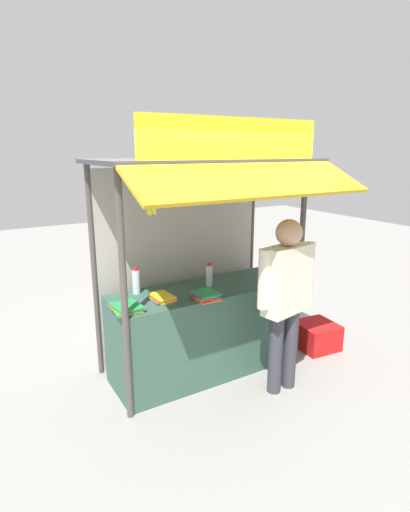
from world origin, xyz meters
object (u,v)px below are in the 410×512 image
object	(u,v)px
banana_bunch_inner_left	(151,205)
vendor_person	(286,291)
magazine_stack_back_left	(206,296)
banana_bunch_leftmost	(243,193)
water_bottle_back_right	(209,275)
magazine_stack_left	(162,298)
water_bottle_far_right	(136,281)
magazine_stack_mid_right	(127,307)
water_bottle_center	(266,264)
banana_bunch_inner_right	(300,188)
plastic_crate	(316,336)

from	to	relation	value
banana_bunch_inner_left	vendor_person	bearing A→B (deg)	-11.96
magazine_stack_back_left	banana_bunch_leftmost	xyz separation A→B (m)	(0.30, -0.16, 0.98)
water_bottle_back_right	magazine_stack_left	world-z (taller)	water_bottle_back_right
water_bottle_far_right	banana_bunch_inner_left	xyz separation A→B (m)	(-0.10, -0.67, 0.85)
water_bottle_far_right	magazine_stack_mid_right	size ratio (longest dim) A/B	0.85
water_bottle_center	banana_bunch_inner_right	world-z (taller)	banana_bunch_inner_right
banana_bunch_inner_right	plastic_crate	xyz separation A→B (m)	(0.61, 0.19, -1.82)
water_bottle_far_right	water_bottle_center	distance (m)	1.51
banana_bunch_inner_left	banana_bunch_leftmost	bearing A→B (deg)	0.07
magazine_stack_left	banana_bunch_leftmost	distance (m)	1.25
water_bottle_center	banana_bunch_inner_left	bearing A→B (deg)	-163.73
magazine_stack_back_left	banana_bunch_inner_left	world-z (taller)	banana_bunch_inner_left
water_bottle_far_right	banana_bunch_inner_right	xyz separation A→B (m)	(1.49, -0.67, 0.90)
banana_bunch_inner_right	banana_bunch_inner_left	xyz separation A→B (m)	(-1.59, 0.00, -0.06)
magazine_stack_back_left	banana_bunch_inner_right	distance (m)	1.41
magazine_stack_back_left	plastic_crate	bearing A→B (deg)	1.05
water_bottle_center	plastic_crate	xyz separation A→B (m)	(0.61, -0.27, -0.93)
water_bottle_center	plastic_crate	world-z (taller)	water_bottle_center
magazine_stack_mid_right	magazine_stack_left	bearing A→B (deg)	6.24
water_bottle_center	banana_bunch_leftmost	bearing A→B (deg)	-146.06
water_bottle_far_right	plastic_crate	xyz separation A→B (m)	(2.10, -0.48, -0.92)
water_bottle_back_right	banana_bunch_leftmost	world-z (taller)	banana_bunch_leftmost
water_bottle_far_right	banana_bunch_inner_left	distance (m)	1.08
magazine_stack_back_left	banana_bunch_leftmost	distance (m)	1.04
water_bottle_far_right	vendor_person	world-z (taller)	vendor_person
magazine_stack_mid_right	vendor_person	distance (m)	1.50
water_bottle_far_right	banana_bunch_inner_right	distance (m)	1.87
banana_bunch_inner_left	banana_bunch_inner_right	bearing A→B (deg)	-0.03
magazine_stack_back_left	banana_bunch_leftmost	bearing A→B (deg)	-28.35
banana_bunch_inner_right	plastic_crate	size ratio (longest dim) A/B	0.51
banana_bunch_inner_right	water_bottle_far_right	bearing A→B (deg)	155.87
vendor_person	plastic_crate	world-z (taller)	vendor_person
banana_bunch_inner_left	vendor_person	xyz separation A→B (m)	(1.24, -0.26, -0.87)
banana_bunch_leftmost	water_bottle_back_right	bearing A→B (deg)	96.11
vendor_person	magazine_stack_left	bearing A→B (deg)	-41.92
water_bottle_far_right	magazine_stack_left	xyz separation A→B (m)	(0.13, -0.33, -0.10)
banana_bunch_inner_left	plastic_crate	bearing A→B (deg)	4.98
magazine_stack_back_left	plastic_crate	world-z (taller)	magazine_stack_back_left
banana_bunch_inner_left	magazine_stack_left	bearing A→B (deg)	56.82
water_bottle_back_right	magazine_stack_left	distance (m)	0.66
magazine_stack_back_left	magazine_stack_left	world-z (taller)	magazine_stack_back_left
banana_bunch_inner_right	vendor_person	xyz separation A→B (m)	(-0.35, -0.26, -0.93)
water_bottle_far_right	vendor_person	distance (m)	1.48
banana_bunch_inner_left	magazine_stack_back_left	bearing A→B (deg)	15.05
water_bottle_far_right	banana_bunch_leftmost	size ratio (longest dim) A/B	1.08
vendor_person	plastic_crate	xyz separation A→B (m)	(0.96, 0.45, -0.89)
magazine_stack_mid_right	banana_bunch_leftmost	distance (m)	1.47
water_bottle_center	plastic_crate	size ratio (longest dim) A/B	0.67
magazine_stack_left	banana_bunch_leftmost	bearing A→B (deg)	-26.22
vendor_person	water_bottle_back_right	bearing A→B (deg)	-74.31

